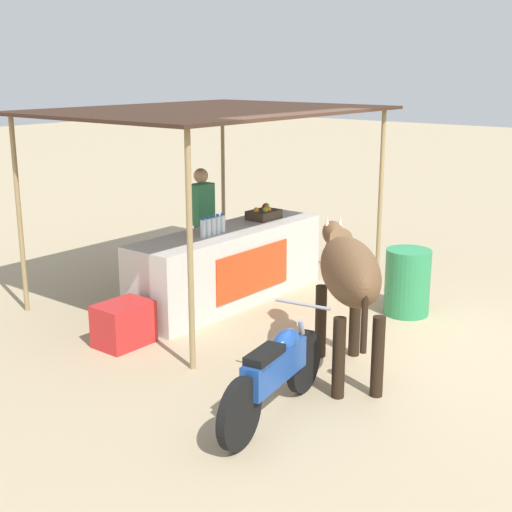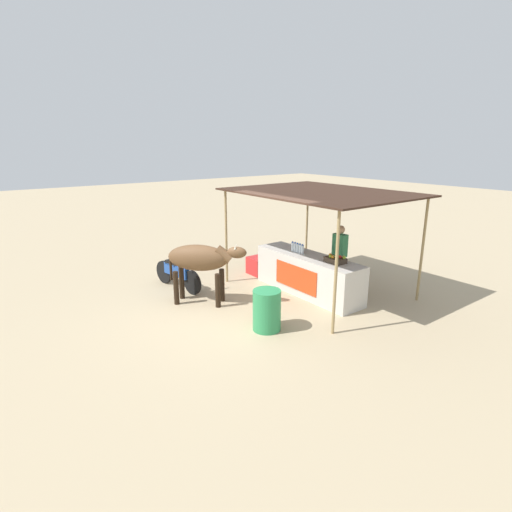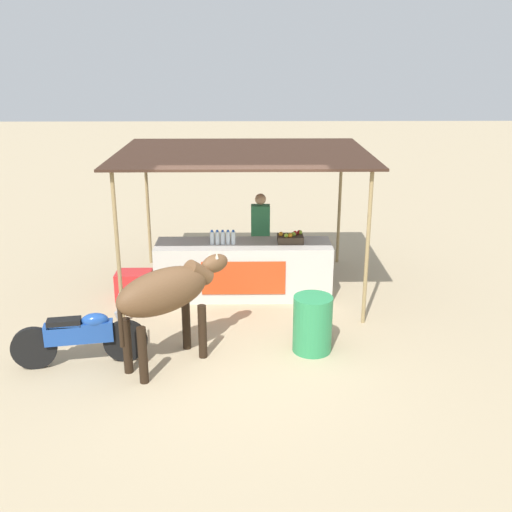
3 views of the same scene
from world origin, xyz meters
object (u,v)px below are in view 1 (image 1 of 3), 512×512
object	(u,v)px
vendor_behind_counter	(202,226)
motorcycle_parked	(276,371)
cooler_box	(124,324)
fruit_crate	(264,213)
cow	(348,274)
stall_counter	(229,265)
water_barrel	(407,282)

from	to	relation	value
vendor_behind_counter	motorcycle_parked	bearing A→B (deg)	-128.15
cooler_box	vendor_behind_counter	bearing A→B (deg)	21.16
fruit_crate	motorcycle_parked	size ratio (longest dim) A/B	0.25
cooler_box	cow	distance (m)	2.59
stall_counter	vendor_behind_counter	world-z (taller)	vendor_behind_counter
fruit_crate	vendor_behind_counter	xyz separation A→B (m)	(-0.50, 0.70, -0.19)
stall_counter	water_barrel	world-z (taller)	stall_counter
vendor_behind_counter	cow	bearing A→B (deg)	-112.42
water_barrel	cow	world-z (taller)	cow
stall_counter	water_barrel	xyz separation A→B (m)	(0.98, -2.06, -0.07)
vendor_behind_counter	water_barrel	distance (m)	2.92
cow	motorcycle_parked	distance (m)	1.33
vendor_behind_counter	water_barrel	xyz separation A→B (m)	(0.68, -2.81, -0.44)
stall_counter	cow	size ratio (longest dim) A/B	1.91
water_barrel	stall_counter	bearing A→B (deg)	115.60
fruit_crate	water_barrel	world-z (taller)	fruit_crate
vendor_behind_counter	fruit_crate	bearing A→B (deg)	-54.33
water_barrel	motorcycle_parked	xyz separation A→B (m)	(-3.17, -0.36, 0.02)
vendor_behind_counter	cow	size ratio (longest dim) A/B	1.05
cooler_box	water_barrel	world-z (taller)	water_barrel
stall_counter	motorcycle_parked	distance (m)	3.25
fruit_crate	cow	xyz separation A→B (m)	(-1.80, -2.45, -0.00)
stall_counter	cow	distance (m)	2.65
motorcycle_parked	cooler_box	bearing A→B (deg)	82.85
cow	vendor_behind_counter	bearing A→B (deg)	67.58
fruit_crate	vendor_behind_counter	world-z (taller)	vendor_behind_counter
vendor_behind_counter	motorcycle_parked	distance (m)	4.05
stall_counter	motorcycle_parked	size ratio (longest dim) A/B	1.68
water_barrel	motorcycle_parked	size ratio (longest dim) A/B	0.46
vendor_behind_counter	motorcycle_parked	size ratio (longest dim) A/B	0.92
vendor_behind_counter	cooler_box	xyz separation A→B (m)	(-2.20, -0.85, -0.61)
fruit_crate	cow	distance (m)	3.04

